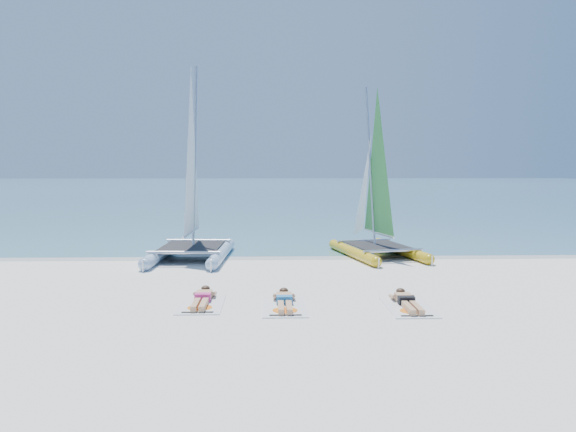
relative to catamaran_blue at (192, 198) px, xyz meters
name	(u,v)px	position (x,y,z in m)	size (l,w,h in m)	color
ground	(301,291)	(3.51, -5.27, -2.10)	(140.00, 140.00, 0.00)	silver
sea	(276,188)	(3.51, 57.73, -2.10)	(140.00, 115.00, 0.01)	#6BAAB3
wet_sand_strip	(292,256)	(3.51, 0.23, -2.10)	(140.00, 1.40, 0.01)	beige
catamaran_blue	(192,198)	(0.00, 0.00, 0.00)	(2.68, 5.26, 7.04)	#AFD0E6
catamaran_yellow	(373,200)	(6.43, 0.67, -0.11)	(3.17, 5.09, 6.31)	gold
towel_a	(202,304)	(1.12, -6.60, -2.09)	(1.00, 1.85, 0.02)	silver
sunbather_a	(203,298)	(1.12, -6.41, -1.98)	(0.37, 1.73, 0.26)	tan
towel_b	(285,307)	(3.05, -6.90, -2.09)	(1.00, 1.85, 0.02)	silver
sunbather_b	(284,300)	(3.05, -6.70, -1.98)	(0.37, 1.73, 0.26)	tan
towel_c	(409,307)	(5.88, -7.04, -2.09)	(1.00, 1.85, 0.02)	silver
sunbather_c	(407,301)	(5.88, -6.84, -1.98)	(0.37, 1.73, 0.26)	tan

